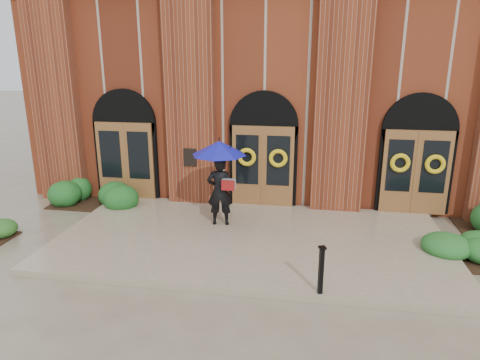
# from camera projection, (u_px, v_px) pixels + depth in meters

# --- Properties ---
(ground) EXTENTS (90.00, 90.00, 0.00)m
(ground) POSITION_uv_depth(u_px,v_px,m) (250.00, 244.00, 11.04)
(ground) COLOR gray
(ground) RESTS_ON ground
(landing) EXTENTS (10.00, 5.30, 0.15)m
(landing) POSITION_uv_depth(u_px,v_px,m) (251.00, 239.00, 11.16)
(landing) COLOR tan
(landing) RESTS_ON ground
(church_building) EXTENTS (16.20, 12.53, 7.00)m
(church_building) POSITION_uv_depth(u_px,v_px,m) (280.00, 84.00, 18.38)
(church_building) COLOR maroon
(church_building) RESTS_ON ground
(man_with_umbrella) EXTENTS (1.67, 1.67, 2.36)m
(man_with_umbrella) POSITION_uv_depth(u_px,v_px,m) (220.00, 167.00, 11.54)
(man_with_umbrella) COLOR black
(man_with_umbrella) RESTS_ON landing
(metal_post) EXTENTS (0.17, 0.17, 1.00)m
(metal_post) POSITION_uv_depth(u_px,v_px,m) (321.00, 269.00, 8.35)
(metal_post) COLOR black
(metal_post) RESTS_ON landing
(hedge_wall_left) EXTENTS (2.98, 1.19, 0.76)m
(hedge_wall_left) POSITION_uv_depth(u_px,v_px,m) (101.00, 194.00, 13.84)
(hedge_wall_left) COLOR #1B531D
(hedge_wall_left) RESTS_ON ground
(hedge_front_right) EXTENTS (1.50, 1.29, 0.53)m
(hedge_front_right) POSITION_uv_depth(u_px,v_px,m) (462.00, 249.00, 10.15)
(hedge_front_right) COLOR #205B21
(hedge_front_right) RESTS_ON ground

